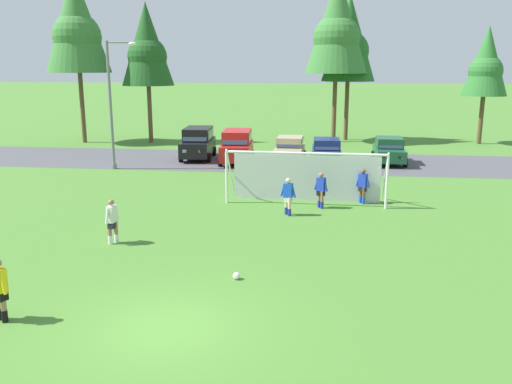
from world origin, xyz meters
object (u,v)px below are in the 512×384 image
Objects in this scene: parked_car_slot_far_left at (198,143)px; parked_car_slot_center_left at (290,149)px; player_striker_near at (363,186)px; player_midfield_center at (321,190)px; parked_car_slot_left at (237,146)px; soccer_goal at (306,175)px; parked_car_slot_center_right at (389,150)px; referee at (0,290)px; player_defender_far at (112,221)px; soccer_ball at (237,276)px; player_winger_left at (288,197)px; parked_car_slot_center at (326,152)px; street_lamp at (113,104)px.

parked_car_slot_center_left is (6.46, -0.74, -0.24)m from parked_car_slot_far_left.
player_striker_near is at bearing -47.19° from parked_car_slot_far_left.
parked_car_slot_left is at bearing 116.78° from player_midfield_center.
soccer_goal is at bearing -82.17° from parked_car_slot_center_left.
parked_car_slot_center_right reaches higher than player_midfield_center.
referee is at bearing -126.36° from player_striker_near.
player_defender_far is 0.39× the size of parked_car_slot_center_right.
soccer_ball is at bearing -113.88° from player_striker_near.
player_winger_left is (-3.32, -2.49, 0.00)m from player_striker_near.
parked_car_slot_center_left reaches higher than player_midfield_center.
parked_car_slot_left is (-7.61, 10.17, 0.29)m from player_striker_near.
player_striker_near is (4.35, 9.83, 0.71)m from soccer_ball.
parked_car_slot_center is (8.07, 23.19, 0.05)m from referee.
street_lamp is (-7.16, -3.25, 2.92)m from parked_car_slot_left.
soccer_goal is 4.55× the size of player_defender_far.
street_lamp is (-10.66, -3.75, 3.16)m from parked_car_slot_center_left.
parked_car_slot_left is 10.12m from parked_car_slot_center_right.
soccer_goal reaches higher than soccer_ball.
parked_car_slot_center_left is at bearing 19.37° from street_lamp.
player_striker_near is 4.14m from player_winger_left.
street_lamp is at bearing 111.22° from player_defender_far.
street_lamp is (-17.23, -4.20, 3.16)m from parked_car_slot_center_right.
parked_car_slot_center_right is (11.80, 18.18, 0.05)m from player_defender_far.
player_midfield_center is 11.05m from parked_car_slot_center.
soccer_ball is 10.77m from player_striker_near.
parked_car_slot_far_left reaches higher than parked_car_slot_center_right.
player_striker_near reaches higher than soccer_ball.
player_winger_left is 15.68m from parked_car_slot_far_left.
parked_car_slot_center_left is at bearing 97.83° from soccer_goal.
player_midfield_center is 0.21× the size of street_lamp.
player_midfield_center is at bearing -109.79° from parked_car_slot_center_right.
player_defender_far is 18.49m from parked_car_slot_center_left.
player_striker_near is 1.00× the size of player_midfield_center.
parked_car_slot_center_right reaches higher than player_striker_near.
referee is at bearing -116.62° from parked_car_slot_center_right.
soccer_goal is 14.21m from street_lamp.
player_striker_near is 0.35× the size of parked_car_slot_far_left.
soccer_goal is (1.71, 9.86, 1.18)m from soccer_ball.
parked_car_slot_center_right is at bearing 66.98° from player_winger_left.
parked_car_slot_center is at bearing 88.65° from player_midfield_center.
referee is at bearing -88.06° from parked_car_slot_far_left.
soccer_goal is 1.41m from player_midfield_center.
soccer_goal reaches higher than parked_car_slot_center.
soccer_ball is 0.05× the size of parked_car_slot_far_left.
soccer_ball is 0.05× the size of parked_car_slot_left.
parked_car_slot_left is (2.13, 23.40, 0.29)m from referee.
parked_car_slot_center reaches higher than player_striker_near.
parked_car_slot_center_left is at bearing 163.94° from parked_car_slot_center.
parked_car_slot_center_right is at bearing 70.21° from player_midfield_center.
parked_car_slot_center_right is at bearing 71.98° from soccer_ball.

